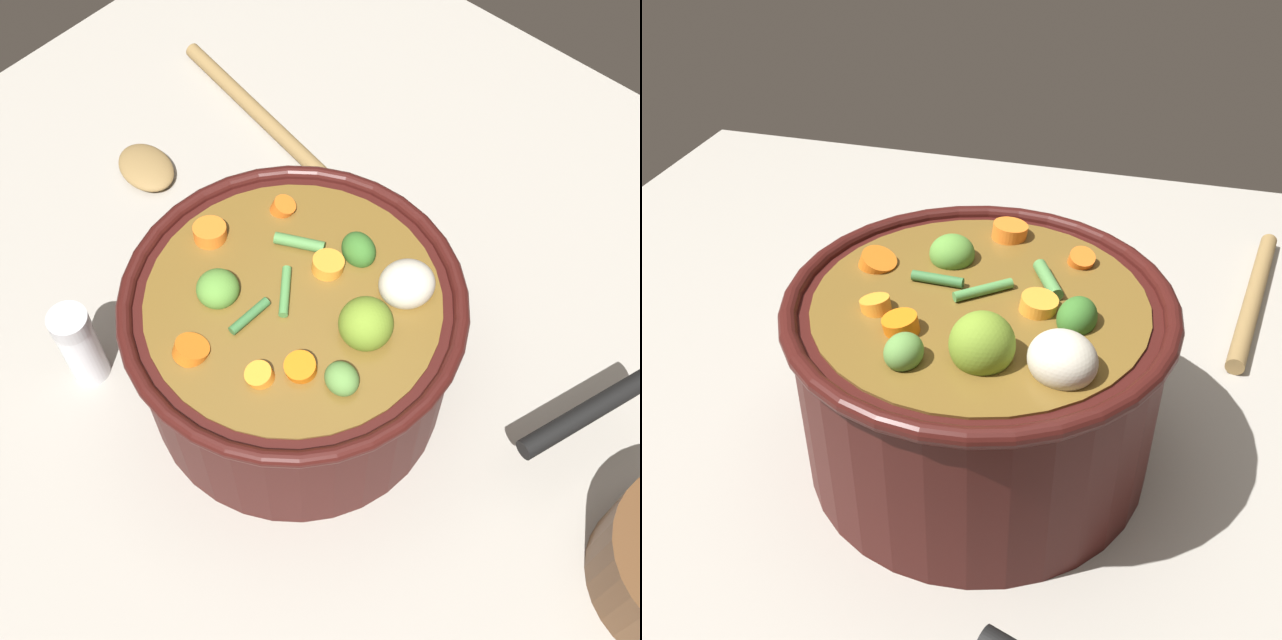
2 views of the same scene
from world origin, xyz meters
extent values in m
plane|color=#9E998E|center=(0.00, 0.00, 0.00)|extent=(1.10, 1.10, 0.00)
cylinder|color=#38110F|center=(0.00, 0.00, 0.07)|extent=(0.27, 0.27, 0.14)
torus|color=#38110F|center=(0.00, 0.00, 0.14)|extent=(0.28, 0.28, 0.01)
cylinder|color=brown|center=(0.00, 0.00, 0.08)|extent=(0.24, 0.24, 0.14)
ellipsoid|color=olive|center=(-0.06, -0.02, 0.16)|extent=(0.05, 0.05, 0.04)
ellipsoid|color=#5A8C40|center=(-0.08, 0.03, 0.15)|extent=(0.03, 0.03, 0.02)
ellipsoid|color=#356C27|center=(-0.01, -0.07, 0.15)|extent=(0.04, 0.03, 0.03)
ellipsoid|color=#558E36|center=(0.05, 0.03, 0.15)|extent=(0.05, 0.05, 0.03)
cylinder|color=orange|center=(0.03, 0.09, 0.15)|extent=(0.03, 0.04, 0.02)
cylinder|color=orange|center=(0.00, -0.04, 0.15)|extent=(0.03, 0.03, 0.02)
cylinder|color=orange|center=(-0.03, 0.07, 0.15)|extent=(0.03, 0.03, 0.02)
cylinder|color=orange|center=(-0.05, 0.04, 0.15)|extent=(0.03, 0.03, 0.02)
cylinder|color=orange|center=(0.07, -0.06, 0.15)|extent=(0.03, 0.03, 0.02)
cylinder|color=orange|center=(0.09, 0.00, 0.15)|extent=(0.04, 0.04, 0.02)
ellipsoid|color=beige|center=(-0.06, -0.07, 0.15)|extent=(0.06, 0.06, 0.04)
cylinder|color=#4D8E47|center=(0.01, 0.00, 0.15)|extent=(0.03, 0.04, 0.01)
cylinder|color=#387039|center=(0.01, 0.04, 0.15)|extent=(0.01, 0.04, 0.01)
cylinder|color=#4E8743|center=(0.03, -0.04, 0.15)|extent=(0.04, 0.03, 0.01)
ellipsoid|color=olive|center=(0.30, -0.08, 0.01)|extent=(0.08, 0.07, 0.02)
cylinder|color=olive|center=(0.28, -0.22, 0.01)|extent=(0.25, 0.06, 0.02)
cylinder|color=silver|center=(0.15, 0.12, 0.04)|extent=(0.04, 0.04, 0.08)
cylinder|color=#B7B7BC|center=(0.15, 0.12, 0.09)|extent=(0.04, 0.04, 0.02)
cylinder|color=black|center=(-0.22, -0.12, 0.07)|extent=(0.06, 0.13, 0.02)
camera|label=1|loc=(-0.26, 0.25, 0.70)|focal=46.98mm
camera|label=2|loc=(-0.43, -0.11, 0.45)|focal=42.54mm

